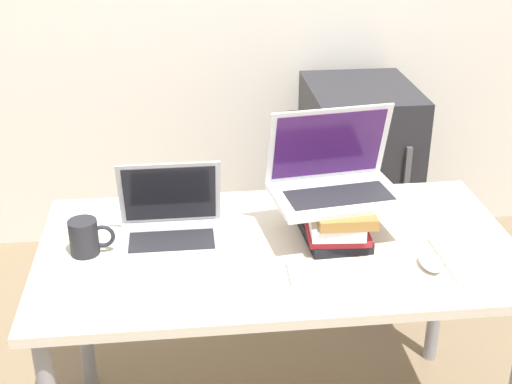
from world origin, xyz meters
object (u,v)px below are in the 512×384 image
Objects in this scene: mini_fridge at (356,178)px; mouse at (431,262)px; mug at (85,237)px; laptop_left at (171,225)px; notepad at (475,257)px; laptop_on_books at (334,178)px; book_stack at (336,220)px; wireless_keyboard at (341,272)px.

mouse is at bearing -94.93° from mini_fridge.
mug reaches higher than mouse.
notepad is at bearing -13.76° from laptop_left.
laptop_left is 0.51m from laptop_on_books.
mini_fridge is at bearing 72.11° from book_stack.
book_stack is 0.74m from mug.
book_stack reaches higher than mouse.
laptop_left is at bearing 13.21° from mug.
book_stack is 2.59× the size of mouse.
laptop_left is 0.53m from wireless_keyboard.
wireless_keyboard is 0.74m from mug.
book_stack is 0.32× the size of mini_fridge.
book_stack is (0.49, -0.05, 0.01)m from laptop_left.
wireless_keyboard is at bearing -15.19° from mug.
laptop_on_books is at bearing 83.96° from wireless_keyboard.
book_stack is 0.31m from mouse.
notepad is (0.15, 0.03, -0.01)m from mouse.
laptop_on_books reaches higher than mouse.
book_stack is at bearing -5.88° from laptop_left.
notepad is 1.89× the size of mug.
mini_fridge is at bearing 85.07° from mouse.
laptop_left is at bearing 151.61° from wireless_keyboard.
notepad is at bearing 12.29° from mouse.
mug is at bearing -175.71° from laptop_on_books.
mini_fridge is (-0.04, 1.22, -0.30)m from notepad.
notepad is at bearing -88.23° from mini_fridge.
laptop_left reaches higher than mouse.
laptop_left is 1.05× the size of wireless_keyboard.
laptop_on_books is 0.37m from mouse.
laptop_left is 0.26m from mug.
laptop_on_books is 0.31m from wireless_keyboard.
mouse is at bearing -10.86° from mug.
laptop_left reaches higher than notepad.
laptop_on_books is at bearing -0.30° from laptop_left.
notepad is (0.38, -0.16, -0.06)m from book_stack.
mouse is 0.15m from notepad.
mug is (-0.72, 0.19, 0.05)m from wireless_keyboard.
book_stack is at bearing -90.22° from laptop_on_books.
wireless_keyboard is (0.47, -0.25, -0.04)m from laptop_left.
mug is at bearing 169.14° from mouse.
notepad is (0.87, -0.21, -0.04)m from laptop_left.
book_stack is 0.69× the size of laptop_on_books.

